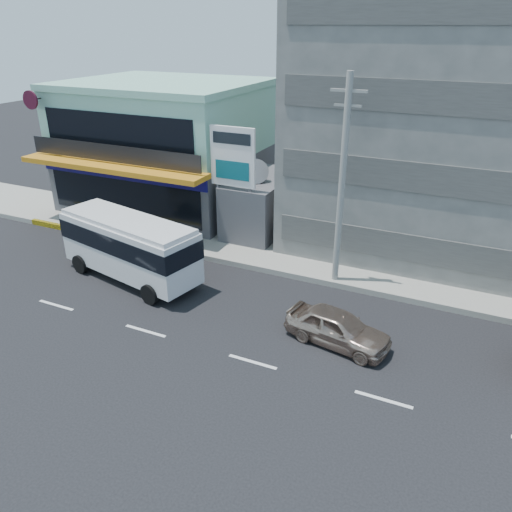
% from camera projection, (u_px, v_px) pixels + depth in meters
% --- Properties ---
extents(ground, '(120.00, 120.00, 0.00)m').
position_uv_depth(ground, '(146.00, 331.00, 21.02)').
color(ground, black).
rests_on(ground, ground).
extents(sidewalk, '(70.00, 5.00, 0.30)m').
position_uv_depth(sidewalk, '(328.00, 261.00, 26.84)').
color(sidewalk, gray).
rests_on(sidewalk, ground).
extents(shop_building, '(12.40, 11.70, 8.00)m').
position_uv_depth(shop_building, '(167.00, 149.00, 33.81)').
color(shop_building, '#46454A').
rests_on(shop_building, ground).
extents(concrete_building, '(16.00, 12.00, 14.00)m').
position_uv_depth(concrete_building, '(457.00, 122.00, 26.52)').
color(concrete_building, gray).
rests_on(concrete_building, ground).
extents(gap_structure, '(3.00, 6.00, 3.50)m').
position_uv_depth(gap_structure, '(263.00, 206.00, 30.12)').
color(gap_structure, '#46454A').
rests_on(gap_structure, ground).
extents(satellite_dish, '(1.50, 1.50, 0.15)m').
position_uv_depth(satellite_dish, '(256.00, 181.00, 28.52)').
color(satellite_dish, slate).
rests_on(satellite_dish, gap_structure).
extents(billboard, '(2.60, 0.18, 6.90)m').
position_uv_depth(billboard, '(233.00, 164.00, 26.66)').
color(billboard, gray).
rests_on(billboard, ground).
extents(utility_pole_near, '(1.60, 0.30, 10.00)m').
position_uv_depth(utility_pole_near, '(342.00, 184.00, 22.60)').
color(utility_pole_near, '#999993').
rests_on(utility_pole_near, ground).
extents(minibus, '(8.05, 4.00, 3.22)m').
position_uv_depth(minibus, '(129.00, 243.00, 24.55)').
color(minibus, silver).
rests_on(minibus, ground).
extents(sedan, '(4.54, 2.48, 1.46)m').
position_uv_depth(sedan, '(338.00, 328.00, 19.93)').
color(sedan, tan).
rests_on(sedan, ground).
extents(motorcycle_rider, '(1.96, 1.13, 2.38)m').
position_uv_depth(motorcycle_rider, '(142.00, 250.00, 26.55)').
color(motorcycle_rider, '#57110C').
rests_on(motorcycle_rider, ground).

